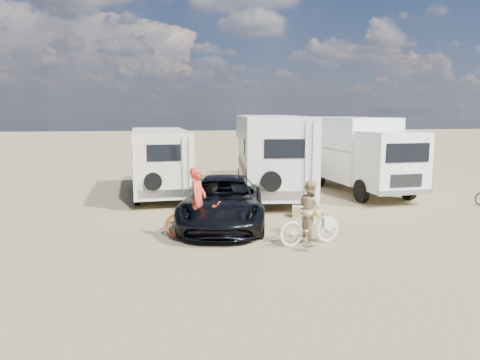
{
  "coord_description": "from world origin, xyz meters",
  "views": [
    {
      "loc": [
        -4.28,
        -11.55,
        3.47
      ],
      "look_at": [
        -2.32,
        2.44,
        1.3
      ],
      "focal_mm": 33.53,
      "sensor_mm": 36.0,
      "label": 1
    }
  ],
  "objects": [
    {
      "name": "rv_main",
      "position": [
        -0.42,
        6.94,
        1.64
      ],
      "size": [
        3.16,
        8.34,
        3.28
      ],
      "primitive_type": null,
      "rotation": [
        0.0,
        0.0,
        -0.09
      ],
      "color": "silver",
      "rests_on": "ground"
    },
    {
      "name": "box_truck",
      "position": [
        3.51,
        6.62,
        1.6
      ],
      "size": [
        2.97,
        6.74,
        3.21
      ],
      "primitive_type": null,
      "rotation": [
        0.0,
        0.0,
        0.1
      ],
      "color": "white",
      "rests_on": "ground"
    },
    {
      "name": "crate",
      "position": [
        -0.33,
        2.54,
        0.18
      ],
      "size": [
        0.55,
        0.55,
        0.36
      ],
      "primitive_type": "cube",
      "rotation": [
        0.0,
        0.0,
        -0.25
      ],
      "color": "#958053",
      "rests_on": "ground"
    },
    {
      "name": "rider_woman",
      "position": [
        -0.89,
        -0.53,
        0.76
      ],
      "size": [
        0.74,
        0.86,
        1.53
      ],
      "primitive_type": "imported",
      "rotation": [
        0.0,
        0.0,
        1.82
      ],
      "color": "tan",
      "rests_on": "ground"
    },
    {
      "name": "rider_man",
      "position": [
        -3.76,
        0.4,
        0.9
      ],
      "size": [
        0.65,
        0.77,
        1.81
      ],
      "primitive_type": "imported",
      "rotation": [
        0.0,
        0.0,
        1.19
      ],
      "color": "red",
      "rests_on": "ground"
    },
    {
      "name": "bike_woman",
      "position": [
        -0.89,
        -0.53,
        0.53
      ],
      "size": [
        1.85,
        0.93,
        1.07
      ],
      "primitive_type": "imported",
      "rotation": [
        0.0,
        0.0,
        1.82
      ],
      "color": "beige",
      "rests_on": "ground"
    },
    {
      "name": "dark_suv",
      "position": [
        -2.9,
        1.92,
        0.73
      ],
      "size": [
        3.29,
        5.62,
        1.47
      ],
      "primitive_type": "imported",
      "rotation": [
        0.0,
        0.0,
        -0.17
      ],
      "color": "black",
      "rests_on": "ground"
    },
    {
      "name": "cooler",
      "position": [
        -2.34,
        4.26,
        0.25
      ],
      "size": [
        0.72,
        0.61,
        0.49
      ],
      "primitive_type": "cube",
      "rotation": [
        0.0,
        0.0,
        -0.31
      ],
      "color": "#2F4E8D",
      "rests_on": "ground"
    },
    {
      "name": "ground",
      "position": [
        0.0,
        0.0,
        0.0
      ],
      "size": [
        140.0,
        140.0,
        0.0
      ],
      "primitive_type": "plane",
      "color": "#97845A",
      "rests_on": "ground"
    },
    {
      "name": "rv_left",
      "position": [
        -5.01,
        7.12,
        1.35
      ],
      "size": [
        2.65,
        6.18,
        2.71
      ],
      "primitive_type": null,
      "rotation": [
        0.0,
        0.0,
        0.09
      ],
      "color": "white",
      "rests_on": "ground"
    },
    {
      "name": "bike_man",
      "position": [
        -3.76,
        0.4,
        0.51
      ],
      "size": [
        2.07,
        1.35,
        1.03
      ],
      "primitive_type": "imported",
      "rotation": [
        0.0,
        0.0,
        1.19
      ],
      "color": "#D64817",
      "rests_on": "ground"
    }
  ]
}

